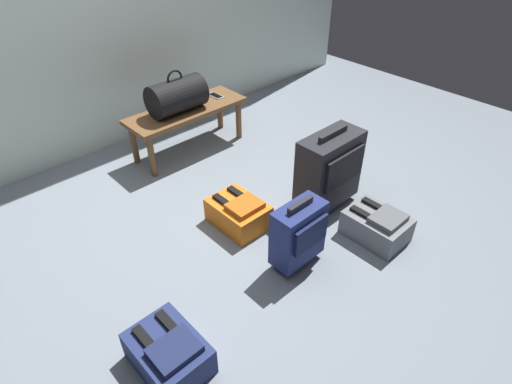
{
  "coord_description": "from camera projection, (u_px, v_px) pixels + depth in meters",
  "views": [
    {
      "loc": [
        -1.2,
        -1.65,
        1.87
      ],
      "look_at": [
        0.29,
        -0.06,
        0.25
      ],
      "focal_mm": 29.76,
      "sensor_mm": 36.0,
      "label": 1
    }
  ],
  "objects": [
    {
      "name": "suitcase_upright_charcoal",
      "position": [
        329.0,
        169.0,
        2.84
      ],
      "size": [
        0.46,
        0.24,
        0.59
      ],
      "color": "black",
      "rests_on": "ground"
    },
    {
      "name": "suitcase_small_navy",
      "position": [
        299.0,
        233.0,
        2.42
      ],
      "size": [
        0.32,
        0.18,
        0.46
      ],
      "color": "navy",
      "rests_on": "ground"
    },
    {
      "name": "ground_plane",
      "position": [
        217.0,
        238.0,
        2.74
      ],
      "size": [
        6.6,
        6.6,
        0.0
      ],
      "primitive_type": "plane",
      "color": "slate"
    },
    {
      "name": "cell_phone",
      "position": [
        216.0,
        96.0,
        3.6
      ],
      "size": [
        0.07,
        0.14,
        0.01
      ],
      "color": "silver",
      "rests_on": "bench"
    },
    {
      "name": "bench",
      "position": [
        187.0,
        115.0,
        3.45
      ],
      "size": [
        1.0,
        0.36,
        0.38
      ],
      "color": "brown",
      "rests_on": "ground"
    },
    {
      "name": "backpack_orange",
      "position": [
        239.0,
        213.0,
        2.8
      ],
      "size": [
        0.28,
        0.38,
        0.21
      ],
      "color": "orange",
      "rests_on": "ground"
    },
    {
      "name": "backpack_grey",
      "position": [
        377.0,
        225.0,
        2.7
      ],
      "size": [
        0.28,
        0.38,
        0.21
      ],
      "color": "slate",
      "rests_on": "ground"
    },
    {
      "name": "backpack_navy",
      "position": [
        169.0,
        353.0,
        1.97
      ],
      "size": [
        0.28,
        0.38,
        0.21
      ],
      "color": "navy",
      "rests_on": "ground"
    },
    {
      "name": "duffel_bag_black",
      "position": [
        177.0,
        96.0,
        3.29
      ],
      "size": [
        0.44,
        0.26,
        0.34
      ],
      "color": "black",
      "rests_on": "bench"
    }
  ]
}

